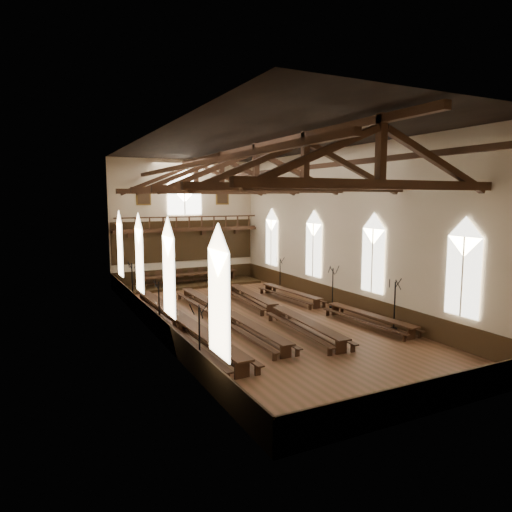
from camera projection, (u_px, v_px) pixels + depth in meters
The scene contains 21 objects.
ground at pixel (256, 319), 26.26m from camera, with size 26.00×26.00×0.00m, color brown.
room_walls at pixel (256, 206), 25.45m from camera, with size 26.00×26.00×26.00m.
wainscot_band at pixel (256, 309), 26.18m from camera, with size 12.00×26.00×1.20m.
side_windows at pixel (256, 255), 25.79m from camera, with size 11.85×19.80×4.50m.
end_window at pixel (184, 194), 36.79m from camera, with size 2.80×0.12×3.80m.
minstrels_gallery at pixel (186, 236), 37.00m from camera, with size 11.80×1.24×3.70m.
portraits at pixel (185, 196), 36.81m from camera, with size 7.75×0.09×1.45m.
roof_trusses at pixel (256, 174), 25.23m from camera, with size 11.70×25.70×2.80m.
refectory_row_a at pixel (180, 321), 23.70m from camera, with size 1.87×14.93×0.80m.
refectory_row_b at pixel (225, 313), 25.59m from camera, with size 1.45×13.88×0.69m.
refectory_row_c at pixel (276, 309), 26.52m from camera, with size 1.91×14.31×0.73m.
refectory_row_d at pixel (326, 304), 27.91m from camera, with size 1.84×13.75×0.67m.
dais at pixel (189, 285), 36.25m from camera, with size 11.40×2.93×0.20m, color #34200F.
high_table at pixel (189, 275), 36.15m from camera, with size 8.38×1.67×0.78m.
high_chairs at pixel (186, 275), 36.88m from camera, with size 6.79×0.49×1.04m.
candelabrum_left_near at pixel (200, 350), 18.36m from camera, with size 0.83×0.78×2.74m.
candelabrum_left_mid at pixel (159, 315), 23.91m from camera, with size 0.80×0.83×2.75m.
candelabrum_left_far at pixel (133, 291), 29.90m from camera, with size 0.78×0.89×2.89m.
candelabrum_right_near at pixel (394, 314), 24.01m from camera, with size 0.81×0.81×2.73m.
candelabrum_right_mid at pixel (332, 295), 28.85m from camera, with size 0.79×0.80×2.69m.
candelabrum_right_far at pixel (280, 280), 34.82m from camera, with size 0.72×0.73×2.44m.
Camera 1 is at (-11.47, -22.88, 6.90)m, focal length 32.00 mm.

